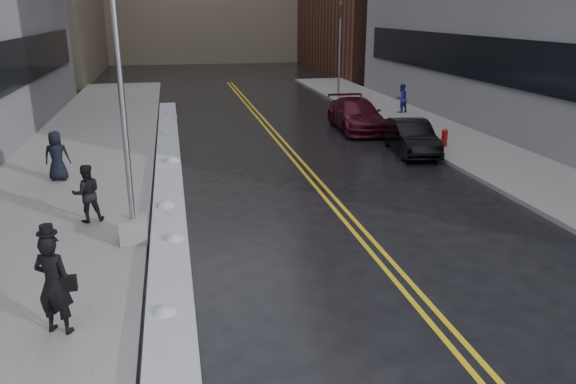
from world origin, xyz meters
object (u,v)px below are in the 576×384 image
pedestrian_east (401,98)px  car_black (411,137)px  pedestrian_c (57,156)px  car_maroon (356,115)px  pedestrian_b (87,193)px  fire_hydrant (445,137)px  pedestrian_fedora (54,284)px  lamppost (126,148)px  traffic_signal (340,47)px

pedestrian_east → car_black: size_ratio=0.38×
pedestrian_c → car_maroon: pedestrian_c is taller
pedestrian_b → pedestrian_c: 4.52m
fire_hydrant → pedestrian_fedora: size_ratio=0.39×
lamppost → car_maroon: size_ratio=1.48×
fire_hydrant → pedestrian_fedora: pedestrian_fedora is taller
fire_hydrant → car_maroon: bearing=117.2°
lamppost → pedestrian_fedora: (-1.09, -3.96, -1.44)m
lamppost → pedestrian_east: 21.21m
lamppost → traffic_signal: 24.98m
lamppost → car_maroon: 16.15m
pedestrian_fedora → pedestrian_b: pedestrian_fedora is taller
fire_hydrant → car_maroon: size_ratio=0.14×
lamppost → car_maroon: bearing=51.8°
pedestrian_b → fire_hydrant: bearing=-168.6°
pedestrian_east → car_maroon: pedestrian_east is taller
lamppost → pedestrian_b: size_ratio=4.80×
car_maroon → traffic_signal: bearing=81.8°
pedestrian_east → car_black: bearing=47.6°
car_maroon → lamppost: bearing=-125.1°
traffic_signal → pedestrian_east: size_ratio=3.81×
traffic_signal → car_maroon: bearing=-101.3°
fire_hydrant → pedestrian_east: 8.23m
pedestrian_fedora → pedestrian_c: (-1.68, 9.94, -0.10)m
fire_hydrant → pedestrian_fedora: (-13.39, -11.96, 0.54)m
pedestrian_c → pedestrian_b: bearing=111.8°
fire_hydrant → traffic_signal: traffic_signal is taller
pedestrian_east → car_black: 8.98m
pedestrian_fedora → traffic_signal: bearing=-93.7°
lamppost → car_maroon: lamppost is taller
traffic_signal → car_black: size_ratio=1.46×
pedestrian_c → pedestrian_east: size_ratio=1.07×
fire_hydrant → traffic_signal: (-0.50, 14.00, 2.85)m
fire_hydrant → lamppost: bearing=-147.0°
pedestrian_east → pedestrian_fedora: bearing=31.3°
lamppost → pedestrian_fedora: size_ratio=4.06×
pedestrian_b → pedestrian_c: pedestrian_c is taller
pedestrian_fedora → pedestrian_c: size_ratio=1.11×
pedestrian_c → lamppost: bearing=117.3°
traffic_signal → lamppost: bearing=-118.2°
pedestrian_c → pedestrian_east: 19.33m
lamppost → pedestrian_east: lamppost is taller
car_black → pedestrian_b: bearing=-146.7°
pedestrian_fedora → car_black: size_ratio=0.46×
pedestrian_b → pedestrian_fedora: bearing=78.4°
lamppost → car_black: size_ratio=1.85×
traffic_signal → fire_hydrant: bearing=-88.0°
pedestrian_c → car_maroon: (12.69, 6.63, -0.24)m
fire_hydrant → traffic_signal: bearing=92.0°
lamppost → car_maroon: (9.93, 12.61, -1.78)m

